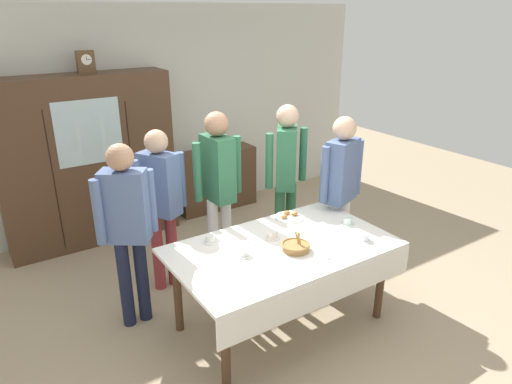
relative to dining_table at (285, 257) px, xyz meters
The scene contains 22 objects.
ground_plane 0.72m from the dining_table, 90.00° to the left, with size 12.00×12.00×0.00m, color tan.
back_wall 2.96m from the dining_table, 90.00° to the left, with size 6.40×0.10×2.70m, color silver.
dining_table is the anchor object (origin of this frame).
wall_cabinet 2.76m from the dining_table, 109.16° to the left, with size 1.94×0.46×1.97m.
mantel_clock 3.05m from the dining_table, 106.81° to the left, with size 0.18×0.11×0.24m.
bookshelf_low 2.77m from the dining_table, 73.57° to the left, with size 1.12×0.35×0.84m.
book_stack 2.76m from the dining_table, 73.57° to the left, with size 0.18×0.23×0.05m.
tea_cup_far_left 0.23m from the dining_table, 87.29° to the left, with size 0.13×0.13×0.06m.
tea_cup_center 0.38m from the dining_table, 169.40° to the left, with size 0.13×0.13×0.06m.
tea_cup_mid_left 0.71m from the dining_table, 23.16° to the right, with size 0.13×0.13×0.06m.
tea_cup_near_left 0.76m from the dining_table, ahead, with size 0.13×0.13×0.06m.
tea_cup_mid_right 0.64m from the dining_table, 138.00° to the left, with size 0.13×0.13×0.06m.
bread_basket 0.16m from the dining_table, 61.89° to the right, with size 0.24×0.24×0.16m.
pastry_plate 0.60m from the dining_table, 49.52° to the left, with size 0.28×0.28×0.05m.
spoon_front_edge 0.56m from the dining_table, ahead, with size 0.12×0.02×0.01m.
spoon_mid_right 0.28m from the dining_table, 140.56° to the left, with size 0.12×0.02×0.01m.
spoon_near_right 0.39m from the dining_table, 67.00° to the right, with size 0.12×0.02×0.01m.
person_behind_table_right 1.27m from the dining_table, 52.99° to the left, with size 0.52×0.41×1.73m.
person_beside_shelf 1.34m from the dining_table, 117.57° to the left, with size 0.52×0.41×1.62m.
person_by_cabinet 1.34m from the dining_table, 144.09° to the left, with size 0.52×0.37×1.65m.
person_near_right_end 1.12m from the dining_table, 92.29° to the left, with size 0.52×0.37×1.73m.
person_behind_table_left 1.12m from the dining_table, 22.61° to the left, with size 0.52×0.31×1.68m.
Camera 1 is at (-2.04, -2.92, 2.60)m, focal length 32.19 mm.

